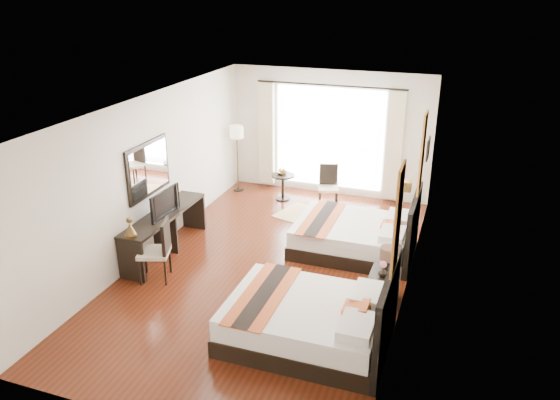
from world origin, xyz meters
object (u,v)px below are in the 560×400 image
(floor_lamp, at_px, (237,136))
(fruit_bowl, at_px, (282,173))
(side_table, at_px, (283,187))
(desk_chair, at_px, (156,261))
(bed_far, at_px, (358,236))
(television, at_px, (161,202))
(nightstand, at_px, (384,288))
(window_chair, at_px, (328,194))
(bed_near, at_px, (312,320))
(vase, at_px, (383,272))
(table_lamp, at_px, (388,255))
(console_desk, at_px, (165,233))

(floor_lamp, xyz_separation_m, fruit_bowl, (1.13, -0.17, -0.68))
(floor_lamp, height_order, fruit_bowl, floor_lamp)
(floor_lamp, relative_size, side_table, 2.62)
(desk_chair, bearing_deg, floor_lamp, -104.16)
(desk_chair, bearing_deg, fruit_bowl, -120.02)
(bed_far, height_order, television, television)
(television, height_order, floor_lamp, floor_lamp)
(nightstand, height_order, window_chair, window_chair)
(bed_near, height_order, vase, bed_near)
(floor_lamp, height_order, side_table, floor_lamp)
(bed_near, distance_m, vase, 1.40)
(side_table, bearing_deg, television, -109.77)
(bed_far, distance_m, vase, 1.80)
(bed_near, height_order, television, television)
(desk_chair, xyz_separation_m, fruit_bowl, (0.77, 4.00, 0.30))
(table_lamp, distance_m, floor_lamp, 5.39)
(vase, height_order, side_table, vase)
(fruit_bowl, bearing_deg, side_table, -34.61)
(television, relative_size, side_table, 1.42)
(table_lamp, xyz_separation_m, vase, (-0.04, -0.16, -0.21))
(bed_near, distance_m, television, 3.61)
(window_chair, bearing_deg, bed_far, 12.26)
(bed_near, distance_m, bed_far, 2.79)
(window_chair, bearing_deg, floor_lamp, -113.33)
(bed_far, xyz_separation_m, side_table, (-2.09, 1.92, -0.02))
(table_lamp, relative_size, television, 0.49)
(bed_far, height_order, side_table, bed_far)
(bed_near, bearing_deg, console_desk, 153.06)
(table_lamp, height_order, side_table, table_lamp)
(floor_lamp, bearing_deg, window_chair, -6.52)
(nightstand, relative_size, vase, 3.82)
(side_table, distance_m, window_chair, 1.06)
(nightstand, relative_size, table_lamp, 1.29)
(table_lamp, relative_size, vase, 2.96)
(nightstand, bearing_deg, window_chair, 117.39)
(floor_lamp, bearing_deg, nightstand, -42.46)
(side_table, bearing_deg, bed_far, -42.56)
(bed_far, distance_m, table_lamp, 1.72)
(nightstand, xyz_separation_m, window_chair, (-1.75, 3.38, 0.03))
(bed_near, height_order, desk_chair, bed_near)
(nightstand, height_order, fruit_bowl, fruit_bowl)
(nightstand, distance_m, console_desk, 3.98)
(vase, bearing_deg, floor_lamp, 136.58)
(bed_far, bearing_deg, desk_chair, -144.58)
(fruit_bowl, bearing_deg, desk_chair, -100.87)
(nightstand, bearing_deg, desk_chair, -171.73)
(window_chair, bearing_deg, nightstand, 10.58)
(window_chair, bearing_deg, vase, 9.61)
(nightstand, height_order, table_lamp, table_lamp)
(console_desk, bearing_deg, vase, -6.83)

